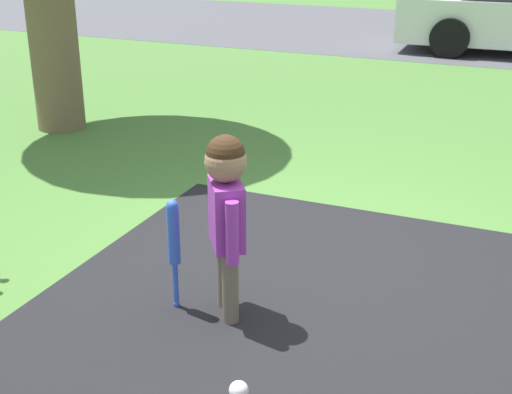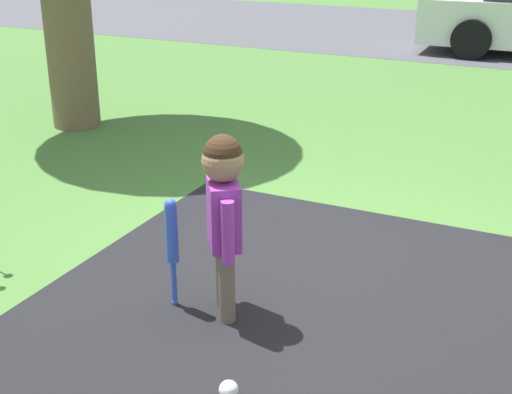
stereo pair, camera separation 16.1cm
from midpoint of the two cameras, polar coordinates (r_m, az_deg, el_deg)
ground_plane at (r=4.63m, az=3.95°, el=-5.47°), size 60.00×60.00×0.00m
street_strip at (r=14.04m, az=18.09°, el=12.14°), size 40.00×6.00×0.01m
child at (r=3.81m, az=-3.61°, el=-0.38°), size 0.30×0.37×1.05m
baseball_bat at (r=4.00m, az=-7.76°, el=-3.36°), size 0.07×0.07×0.66m
sports_ball at (r=3.44m, az=-2.78°, el=-15.22°), size 0.09×0.09×0.09m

